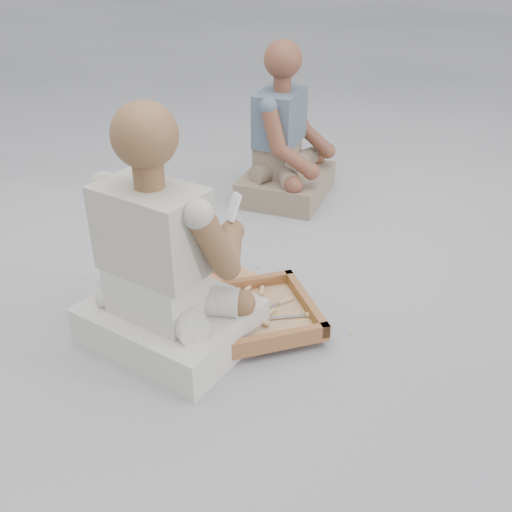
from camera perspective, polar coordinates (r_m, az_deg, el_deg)
ground at (r=2.43m, az=3.80°, el=-7.22°), size 60.00×60.00×0.00m
carved_panel at (r=2.61m, az=-5.17°, el=-3.83°), size 0.61×0.48×0.04m
tool_tray at (r=2.39m, az=-0.97°, el=-6.06°), size 0.68×0.61×0.07m
chisel_0 at (r=2.39m, az=5.32°, el=-5.87°), size 0.20×0.12×0.02m
chisel_1 at (r=2.45m, az=-2.02°, el=-4.70°), size 0.20×0.13×0.02m
chisel_2 at (r=2.38m, az=1.05°, el=-6.02°), size 0.22×0.08×0.02m
chisel_3 at (r=2.46m, az=2.55°, el=-4.68°), size 0.22×0.03×0.02m
chisel_4 at (r=2.34m, az=0.00°, el=-6.40°), size 0.11×0.21×0.02m
chisel_5 at (r=2.52m, az=-1.26°, el=-3.65°), size 0.21×0.10×0.02m
chisel_6 at (r=2.48m, az=-1.85°, el=-4.37°), size 0.12×0.20×0.02m
chisel_7 at (r=2.51m, az=0.51°, el=-3.84°), size 0.16×0.17×0.02m
wood_chip_0 at (r=2.72m, az=-1.83°, el=-2.60°), size 0.02×0.02×0.00m
wood_chip_1 at (r=2.51m, az=-11.39°, el=-6.36°), size 0.02×0.02×0.00m
wood_chip_2 at (r=2.69m, az=-4.82°, el=-3.13°), size 0.02×0.02×0.00m
wood_chip_3 at (r=2.78m, az=-1.97°, el=-1.77°), size 0.02×0.02×0.00m
wood_chip_4 at (r=2.63m, az=-4.35°, el=-3.96°), size 0.02×0.02×0.00m
wood_chip_5 at (r=2.52m, az=2.72°, el=-5.52°), size 0.02×0.02×0.00m
wood_chip_6 at (r=2.46m, az=-1.58°, el=-6.49°), size 0.02×0.02×0.00m
wood_chip_7 at (r=2.42m, az=9.55°, el=-7.68°), size 0.02×0.02×0.00m
wood_chip_8 at (r=2.83m, az=0.29°, el=-1.13°), size 0.02×0.02×0.00m
wood_chip_9 at (r=2.66m, az=3.11°, el=-3.47°), size 0.02×0.02×0.00m
wood_chip_10 at (r=2.59m, az=0.20°, el=-4.44°), size 0.02×0.02×0.00m
craftsman at (r=2.21m, az=-9.07°, el=-1.21°), size 0.75×0.77×0.99m
companion at (r=3.51m, az=2.94°, el=10.75°), size 0.76×0.72×0.93m
mobile_phone at (r=2.35m, az=-2.24°, el=4.93°), size 0.06×0.05×0.12m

